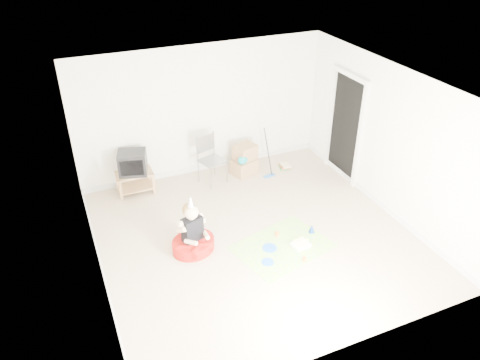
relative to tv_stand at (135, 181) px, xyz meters
name	(u,v)px	position (x,y,z in m)	size (l,w,h in m)	color
ground	(255,236)	(1.52, -2.16, -0.25)	(5.00, 5.00, 0.00)	tan
doorway_recess	(346,128)	(4.00, -0.96, 0.77)	(0.02, 0.90, 2.05)	black
tv_stand	(135,181)	(0.00, 0.00, 0.00)	(0.68, 0.43, 0.43)	#A87B4C
crt_tv	(133,163)	(0.00, 0.00, 0.39)	(0.51, 0.42, 0.44)	black
folding_chair	(212,161)	(1.49, -0.23, 0.23)	(0.56, 0.55, 0.99)	gray
cardboard_boxes	(245,160)	(2.21, -0.15, 0.04)	(0.57, 0.51, 0.61)	#A57B50
floor_mop	(270,165)	(2.62, -0.48, 0.01)	(0.25, 0.32, 0.96)	blue
book_pile	(285,166)	(3.07, -0.28, -0.21)	(0.26, 0.30, 0.08)	#25703D
seated_woman	(193,239)	(0.47, -2.08, -0.03)	(0.88, 0.88, 1.01)	#AB160F
party_mat	(282,247)	(1.81, -2.58, -0.25)	(1.48, 1.07, 0.01)	#E43096
birthday_cake	(301,245)	(2.08, -2.71, -0.22)	(0.30, 0.26, 0.14)	white
blue_plate_near	(270,248)	(1.60, -2.55, -0.24)	(0.23, 0.23, 0.01)	blue
blue_plate_far	(268,262)	(1.42, -2.84, -0.24)	(0.19, 0.19, 0.01)	blue
orange_cup_near	(277,234)	(1.86, -2.30, -0.21)	(0.06, 0.06, 0.07)	orange
orange_cup_far	(304,259)	(1.96, -3.04, -0.21)	(0.06, 0.06, 0.07)	orange
blue_party_hat	(312,228)	(2.44, -2.44, -0.17)	(0.10, 0.10, 0.15)	#173EA6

